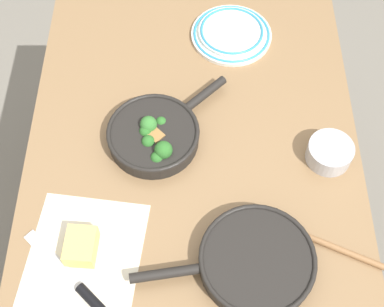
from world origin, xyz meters
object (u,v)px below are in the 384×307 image
object	(u,v)px
cheese_block	(80,246)
prep_bowl_steel	(329,154)
dinner_plate_stack	(231,33)
grater_knife	(75,284)
skillet_broccoli	(154,135)
skillet_eggs	(254,261)
wooden_spoon	(314,239)

from	to	relation	value
cheese_block	prep_bowl_steel	world-z (taller)	prep_bowl_steel
dinner_plate_stack	grater_knife	bearing A→B (deg)	153.68
grater_knife	skillet_broccoli	bearing A→B (deg)	-69.26
skillet_eggs	wooden_spoon	bearing A→B (deg)	-166.14
skillet_broccoli	skillet_eggs	size ratio (longest dim) A/B	0.75
skillet_broccoli	cheese_block	bearing A→B (deg)	-161.34
cheese_block	dinner_plate_stack	bearing A→B (deg)	-28.67
skillet_broccoli	cheese_block	xyz separation A→B (m)	(-0.31, 0.16, -0.00)
skillet_eggs	prep_bowl_steel	size ratio (longest dim) A/B	3.63
skillet_eggs	prep_bowl_steel	bearing A→B (deg)	-134.57
skillet_broccoli	dinner_plate_stack	world-z (taller)	skillet_broccoli
wooden_spoon	dinner_plate_stack	bearing A→B (deg)	-50.97
wooden_spoon	prep_bowl_steel	size ratio (longest dim) A/B	2.90
skillet_eggs	prep_bowl_steel	xyz separation A→B (m)	(0.29, -0.21, 0.00)
wooden_spoon	cheese_block	distance (m)	0.55
wooden_spoon	prep_bowl_steel	distance (m)	0.24
wooden_spoon	grater_knife	distance (m)	0.57
skillet_broccoli	wooden_spoon	xyz separation A→B (m)	(-0.28, -0.39, -0.02)
skillet_eggs	cheese_block	distance (m)	0.41
skillet_eggs	wooden_spoon	world-z (taller)	skillet_eggs
grater_knife	prep_bowl_steel	world-z (taller)	prep_bowl_steel
wooden_spoon	grater_knife	world-z (taller)	grater_knife
skillet_eggs	grater_knife	world-z (taller)	skillet_eggs
cheese_block	prep_bowl_steel	distance (m)	0.66
skillet_broccoli	grater_knife	distance (m)	0.43
dinner_plate_stack	prep_bowl_steel	world-z (taller)	prep_bowl_steel
dinner_plate_stack	skillet_broccoli	bearing A→B (deg)	150.19
skillet_broccoli	skillet_eggs	xyz separation A→B (m)	(-0.34, -0.24, -0.00)
cheese_block	dinner_plate_stack	xyz separation A→B (m)	(0.68, -0.37, -0.01)
wooden_spoon	grater_knife	xyz separation A→B (m)	(-0.11, 0.56, 0.00)
skillet_broccoli	dinner_plate_stack	bearing A→B (deg)	16.11
cheese_block	dinner_plate_stack	size ratio (longest dim) A/B	0.38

